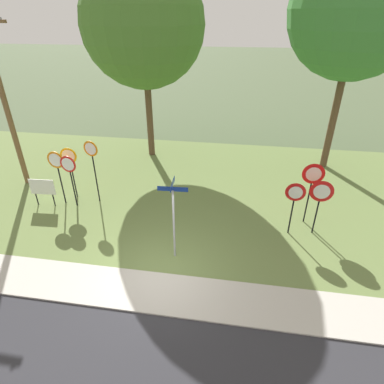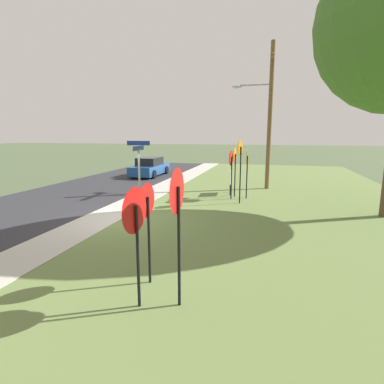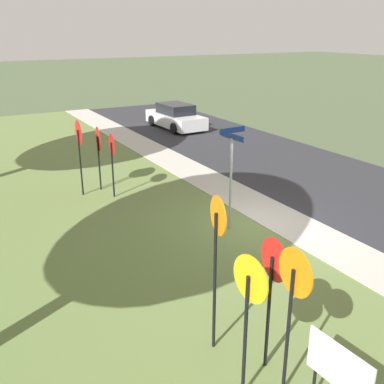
% 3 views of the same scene
% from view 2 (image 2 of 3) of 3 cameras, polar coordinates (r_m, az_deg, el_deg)
% --- Properties ---
extents(ground_plane, '(160.00, 160.00, 0.00)m').
position_cam_2_polar(ground_plane, '(11.75, -12.91, -5.14)').
color(ground_plane, '#4C5B3D').
extents(road_asphalt, '(44.00, 6.40, 0.01)m').
position_cam_2_polar(road_asphalt, '(14.54, -30.02, -3.25)').
color(road_asphalt, '#2D2D33').
rests_on(road_asphalt, ground_plane).
extents(sidewalk_strip, '(44.00, 1.60, 0.06)m').
position_cam_2_polar(sidewalk_strip, '(12.12, -16.30, -4.67)').
color(sidewalk_strip, '#BCB7AD').
rests_on(sidewalk_strip, ground_plane).
extents(grass_median, '(44.00, 12.00, 0.04)m').
position_cam_2_polar(grass_median, '(10.52, 17.83, -7.17)').
color(grass_median, olive).
rests_on(grass_median, ground_plane).
extents(stop_sign_near_left, '(0.72, 0.11, 2.39)m').
position_cam_2_polar(stop_sign_near_left, '(15.07, 10.12, 5.33)').
color(stop_sign_near_left, black).
rests_on(stop_sign_near_left, grass_median).
extents(stop_sign_near_right, '(0.74, 0.11, 2.46)m').
position_cam_2_polar(stop_sign_near_right, '(15.35, 7.95, 5.68)').
color(stop_sign_near_right, black).
rests_on(stop_sign_near_right, grass_median).
extents(stop_sign_far_left, '(0.71, 0.12, 2.34)m').
position_cam_2_polar(stop_sign_far_left, '(14.80, 7.28, 5.15)').
color(stop_sign_far_left, black).
rests_on(stop_sign_far_left, grass_median).
extents(stop_sign_far_center, '(0.65, 0.15, 2.84)m').
position_cam_2_polar(stop_sign_far_center, '(13.88, 8.94, 6.16)').
color(stop_sign_far_center, black).
rests_on(stop_sign_far_center, grass_median).
extents(yield_sign_near_left, '(0.83, 0.12, 2.24)m').
position_cam_2_polar(yield_sign_near_left, '(5.48, -10.61, -5.02)').
color(yield_sign_near_left, black).
rests_on(yield_sign_near_left, grass_median).
extents(yield_sign_near_right, '(0.72, 0.11, 2.15)m').
position_cam_2_polar(yield_sign_near_right, '(6.37, -8.43, -3.32)').
color(yield_sign_near_right, black).
rests_on(yield_sign_near_right, grass_median).
extents(yield_sign_far_left, '(0.82, 0.10, 2.56)m').
position_cam_2_polar(yield_sign_far_left, '(5.37, -2.86, -2.22)').
color(yield_sign_far_left, black).
rests_on(yield_sign_far_left, grass_median).
extents(street_name_post, '(0.96, 0.82, 2.89)m').
position_cam_2_polar(street_name_post, '(10.73, -9.76, 3.11)').
color(street_name_post, '#9EA0A8').
rests_on(street_name_post, grass_median).
extents(utility_pole, '(2.10, 2.26, 8.02)m').
position_cam_2_polar(utility_pole, '(18.09, 13.80, 14.38)').
color(utility_pole, brown).
rests_on(utility_pole, grass_median).
extents(notice_board, '(1.10, 0.09, 1.25)m').
position_cam_2_polar(notice_board, '(16.23, 7.23, 2.58)').
color(notice_board, black).
rests_on(notice_board, grass_median).
extents(parked_hatchback_near, '(4.38, 1.91, 1.39)m').
position_cam_2_polar(parked_hatchback_near, '(23.59, -7.83, 4.56)').
color(parked_hatchback_near, '#1E4C8C').
rests_on(parked_hatchback_near, road_asphalt).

